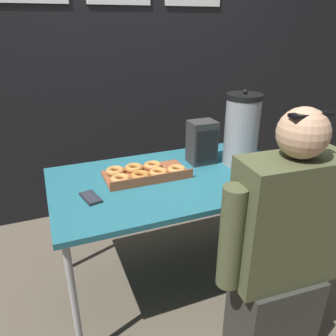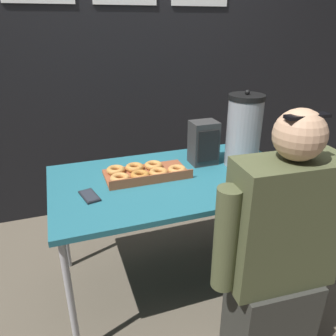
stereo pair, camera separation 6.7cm
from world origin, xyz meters
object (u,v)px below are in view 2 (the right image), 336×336
at_px(person_seated, 278,257).
at_px(donut_box, 145,172).
at_px(space_heater, 204,143).
at_px(coffee_urn, 244,131).
at_px(cell_phone, 89,196).

bearing_deg(person_seated, donut_box, -56.03).
bearing_deg(space_heater, coffee_urn, -24.20).
distance_m(cell_phone, space_heater, 0.74).
height_order(space_heater, person_seated, person_seated).
xyz_separation_m(donut_box, person_seated, (0.40, -0.68, -0.16)).
bearing_deg(coffee_urn, donut_box, 177.30).
xyz_separation_m(donut_box, space_heater, (0.38, 0.06, 0.11)).
bearing_deg(donut_box, coffee_urn, -2.50).
xyz_separation_m(coffee_urn, cell_phone, (-0.91, -0.11, -0.20)).
xyz_separation_m(cell_phone, space_heater, (0.70, 0.21, 0.12)).
xyz_separation_m(space_heater, person_seated, (0.02, -0.75, -0.27)).
bearing_deg(coffee_urn, space_heater, 155.80).
distance_m(donut_box, cell_phone, 0.35).
xyz_separation_m(coffee_urn, person_seated, (-0.19, -0.66, -0.35)).
relative_size(donut_box, coffee_urn, 1.05).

